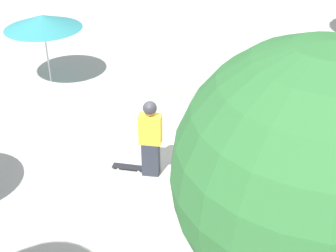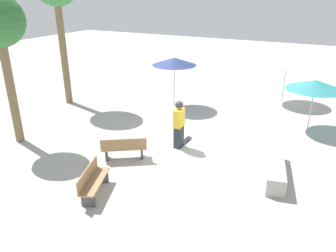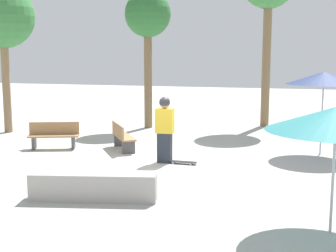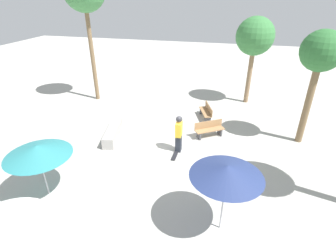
# 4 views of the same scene
# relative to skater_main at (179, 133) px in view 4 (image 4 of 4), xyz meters

# --- Properties ---
(ground_plane) EXTENTS (60.00, 60.00, 0.00)m
(ground_plane) POSITION_rel_skater_main_xyz_m (-0.22, -0.04, -1.00)
(ground_plane) COLOR #B2AFA8
(skater_main) EXTENTS (0.31, 0.50, 1.86)m
(skater_main) POSITION_rel_skater_main_xyz_m (0.00, 0.00, 0.00)
(skater_main) COLOR #282D38
(skater_main) RESTS_ON ground_plane
(skateboard) EXTENTS (0.21, 0.80, 0.07)m
(skateboard) POSITION_rel_skater_main_xyz_m (-0.05, -0.54, -0.95)
(skateboard) COLOR black
(skateboard) RESTS_ON ground_plane
(concrete_ledge) EXTENTS (1.12, 2.71, 0.57)m
(concrete_ledge) POSITION_rel_skater_main_xyz_m (-3.67, 0.48, -0.72)
(concrete_ledge) COLOR #A8A39E
(concrete_ledge) RESTS_ON ground_plane
(bench_near) EXTENTS (1.57, 1.26, 0.85)m
(bench_near) POSITION_rel_skater_main_xyz_m (1.29, 1.79, -0.58)
(bench_near) COLOR #47474C
(bench_near) RESTS_ON ground_plane
(bench_far) EXTENTS (0.97, 1.65, 0.85)m
(bench_far) POSITION_rel_skater_main_xyz_m (0.87, 3.99, -0.58)
(bench_far) COLOR #47474C
(bench_far) RESTS_ON ground_plane
(shade_umbrella_navy) EXTENTS (2.22, 2.22, 2.51)m
(shade_umbrella_navy) POSITION_rel_skater_main_xyz_m (2.32, -4.26, 1.32)
(shade_umbrella_navy) COLOR #B7B7BC
(shade_umbrella_navy) RESTS_ON ground_plane
(shade_umbrella_teal) EXTENTS (2.35, 2.35, 2.18)m
(shade_umbrella_teal) POSITION_rel_skater_main_xyz_m (-4.23, -4.22, 0.97)
(shade_umbrella_teal) COLOR #B7B7BC
(shade_umbrella_teal) RESTS_ON ground_plane
(palm_tree_far_back) EXTENTS (2.39, 2.39, 5.63)m
(palm_tree_far_back) POSITION_rel_skater_main_xyz_m (3.26, 7.35, 3.37)
(palm_tree_far_back) COLOR #896B4C
(palm_tree_far_back) RESTS_ON ground_plane
(palm_tree_center_left) EXTENTS (1.86, 1.86, 5.55)m
(palm_tree_center_left) POSITION_rel_skater_main_xyz_m (5.88, 2.44, 3.45)
(palm_tree_center_left) COLOR brown
(palm_tree_center_left) RESTS_ON ground_plane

